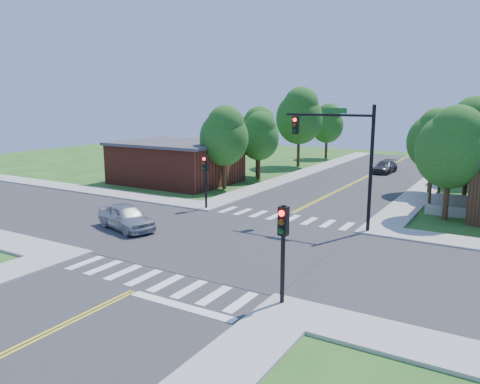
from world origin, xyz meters
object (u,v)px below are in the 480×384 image
Objects in this scene: signal_pole_nw at (205,171)px; car_silver at (126,217)px; signal_mast_ne at (342,146)px; signal_pole_se at (283,236)px; car_dgrey at (385,167)px.

signal_pole_nw is 0.81× the size of car_silver.
signal_mast_ne is at bearing 0.07° from signal_pole_nw.
signal_mast_ne is 11.55m from signal_pole_se.
signal_pole_se is at bearing -45.00° from signal_pole_nw.
signal_pole_se is at bearing -79.10° from car_dgrey.
car_silver is 30.39m from car_dgrey.
car_silver is (-12.25, 4.62, -1.92)m from signal_pole_se.
car_silver is at bearing 159.35° from signal_pole_se.
car_dgrey is at bearing 97.83° from signal_pole_se.
signal_mast_ne is 1.89× the size of signal_pole_se.
car_silver is (-1.05, -6.58, -1.92)m from signal_pole_nw.
signal_pole_se reaches higher than car_silver.
signal_pole_se is 15.84m from signal_pole_nw.
car_dgrey is at bearing 74.08° from signal_pole_nw.
car_dgrey is at bearing 2.56° from car_silver.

